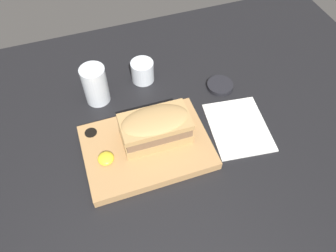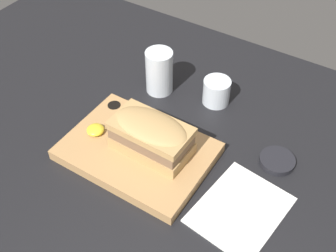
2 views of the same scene
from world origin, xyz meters
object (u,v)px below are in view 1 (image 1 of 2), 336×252
at_px(serving_board, 146,147).
at_px(sandwich, 157,126).
at_px(napkin, 238,127).
at_px(water_glass, 96,87).
at_px(wine_glass, 143,72).
at_px(condiment_dish, 220,86).

bearing_deg(serving_board, sandwich, 21.20).
bearing_deg(serving_board, napkin, -2.35).
xyz_separation_m(sandwich, water_glass, (-0.12, 0.20, -0.02)).
xyz_separation_m(water_glass, wine_glass, (0.15, 0.04, -0.02)).
bearing_deg(napkin, serving_board, 177.65).
relative_size(wine_glass, condiment_dish, 0.87).
height_order(water_glass, condiment_dish, water_glass).
distance_m(sandwich, condiment_dish, 0.28).
distance_m(serving_board, water_glass, 0.23).
relative_size(water_glass, wine_glass, 1.71).
distance_m(water_glass, napkin, 0.41).
height_order(serving_board, condiment_dish, serving_board).
distance_m(serving_board, napkin, 0.26).
distance_m(wine_glass, condiment_dish, 0.24).
distance_m(water_glass, condiment_dish, 0.36).
bearing_deg(sandwich, water_glass, 119.78).
xyz_separation_m(serving_board, water_glass, (-0.08, 0.22, 0.04)).
height_order(serving_board, water_glass, water_glass).
bearing_deg(condiment_dish, sandwich, -151.17).
distance_m(water_glass, wine_glass, 0.15).
bearing_deg(wine_glass, napkin, -53.60).
distance_m(sandwich, napkin, 0.24).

